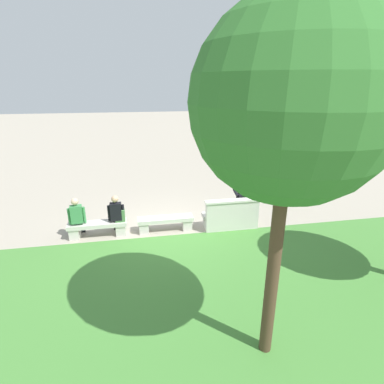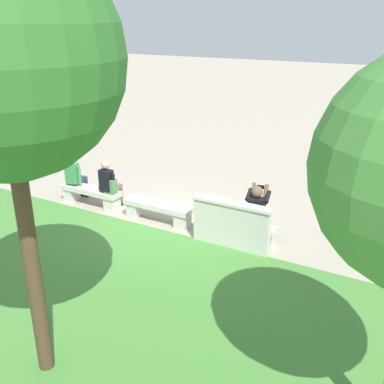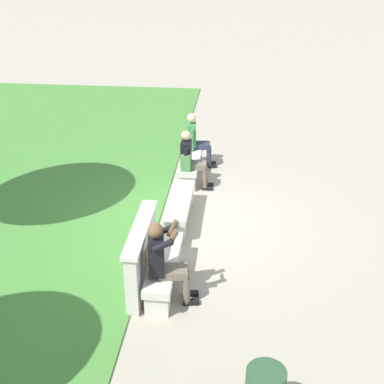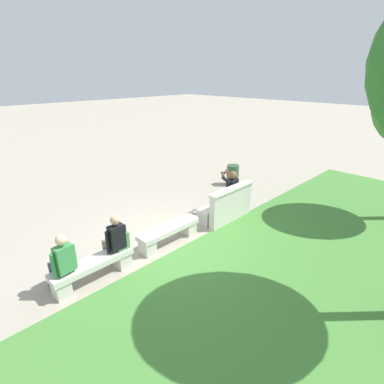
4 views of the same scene
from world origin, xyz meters
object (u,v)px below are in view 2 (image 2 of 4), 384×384
tree_behind_wall (1,59)px  trash_bin (371,222)px  person_photographer (257,211)px  backpack (111,186)px  bench_mid (91,194)px  person_distant (110,183)px  bench_main (237,228)px  person_companion (75,175)px  bench_near (158,210)px

tree_behind_wall → trash_bin: bearing=-117.4°
person_photographer → trash_bin: size_ratio=1.76×
backpack → tree_behind_wall: (-2.56, 4.63, 3.40)m
trash_bin → bench_mid: bearing=12.9°
tree_behind_wall → bench_mid: bearing=-55.2°
person_photographer → person_distant: 3.82m
bench_main → backpack: (3.32, 0.02, 0.33)m
person_companion → trash_bin: person_companion is taller
person_distant → trash_bin: bearing=-166.5°
bench_near → bench_mid: size_ratio=1.00×
bench_main → person_distant: (3.42, -0.07, 0.38)m
bench_main → bench_mid: bearing=0.0°
bench_mid → person_companion: person_companion is taller
bench_near → bench_main: bearing=180.0°
backpack → bench_main: bearing=-179.7°
person_companion → person_distant: bearing=-180.0°
bench_near → backpack: (1.32, 0.02, 0.33)m
bench_mid → person_companion: bearing=-7.0°
person_companion → trash_bin: 7.09m
bench_mid → backpack: bearing=178.3°
bench_mid → person_distant: person_distant is taller
bench_mid → person_companion: (0.54, -0.07, 0.38)m
person_photographer → person_distant: bearing=0.2°
person_distant → bench_near: bearing=177.3°
bench_main → bench_near: (1.99, 0.00, 0.00)m
bench_mid → backpack: 0.75m
bench_near → person_photographer: 2.43m
bench_near → person_companion: size_ratio=1.33×
person_distant → tree_behind_wall: tree_behind_wall is taller
bench_near → tree_behind_wall: tree_behind_wall is taller
person_distant → tree_behind_wall: bearing=119.5°
bench_main → bench_mid: same height
person_photographer → trash_bin: person_photographer is taller
person_companion → backpack: person_companion is taller
tree_behind_wall → trash_bin: 7.80m
person_distant → trash_bin: person_distant is taller
person_photographer → person_distant: person_photographer is taller
person_companion → tree_behind_wall: tree_behind_wall is taller
person_photographer → tree_behind_wall: (1.15, 4.73, 3.29)m
person_photographer → backpack: bearing=1.5°
person_photographer → backpack: size_ratio=3.08×
bench_mid → backpack: (-0.67, 0.02, 0.33)m
bench_near → person_companion: person_companion is taller
bench_mid → person_photographer: (-4.38, -0.08, 0.44)m
trash_bin → backpack: bearing=14.5°
person_distant → person_companion: same height
person_distant → tree_behind_wall: 6.37m
bench_mid → person_companion: size_ratio=1.33×
person_distant → person_companion: 1.10m
bench_near → person_companion: bearing=-1.5°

